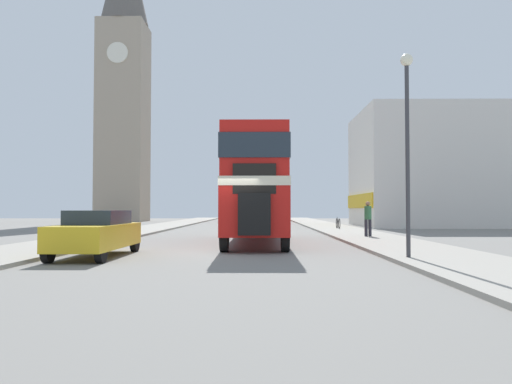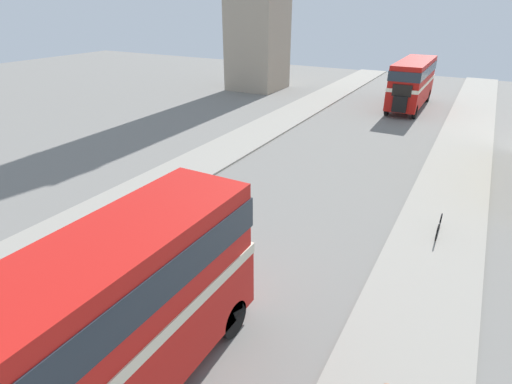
# 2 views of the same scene
# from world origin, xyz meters

# --- Properties ---
(double_decker_bus) EXTENTS (2.42, 10.96, 4.49)m
(double_decker_bus) POSITION_xyz_m (1.12, 4.66, 2.67)
(double_decker_bus) COLOR red
(double_decker_bus) RESTS_ON ground_plane
(bus_distant) EXTENTS (2.55, 9.35, 4.18)m
(bus_distant) POSITION_xyz_m (1.46, 40.14, 2.50)
(bus_distant) COLOR #B2140F
(bus_distant) RESTS_ON ground_plane
(bicycle_on_pavement) EXTENTS (0.05, 1.76, 0.78)m
(bicycle_on_pavement) POSITION_xyz_m (6.71, 17.66, 0.48)
(bicycle_on_pavement) COLOR black
(bicycle_on_pavement) RESTS_ON sidewalk_right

